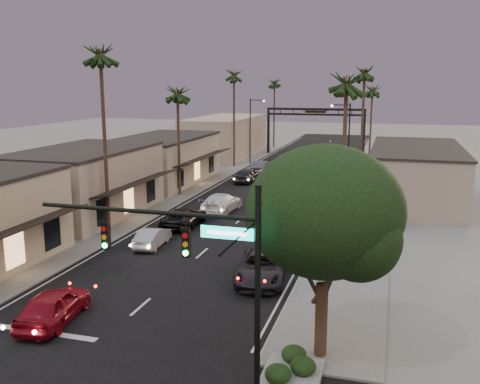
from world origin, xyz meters
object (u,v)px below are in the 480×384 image
Objects in this scene: traffic_signal at (205,258)px; palm_far at (275,81)px; arch at (315,119)px; curbside_near at (262,267)px; oncoming_pickup at (184,217)px; palm_ra at (347,78)px; palm_rc at (373,87)px; oncoming_red at (54,306)px; streetlight_left at (252,126)px; palm_rb at (365,70)px; corner_tree at (326,217)px; oncoming_silver at (152,237)px; palm_lc at (177,89)px; streetlight_right at (346,138)px; palm_ld at (234,72)px; curbside_black at (305,230)px; palm_lb at (100,50)px.

traffic_signal is 0.64× the size of palm_far.
arch is at bearing 94.93° from traffic_signal.
oncoming_pickup is at bearing 125.02° from curbside_near.
palm_ra is 40.01m from palm_rc.
palm_rc reaches higher than curbside_near.
arch reaches higher than oncoming_pickup.
palm_far is 2.73× the size of oncoming_red.
oncoming_red is (3.78, -50.70, -4.51)m from streetlight_left.
oncoming_pickup is (-12.30, -18.99, -11.68)m from palm_rb.
corner_tree is 2.19× the size of oncoming_silver.
curbside_near is (13.59, -20.65, -9.67)m from palm_lc.
streetlight_right is (6.92, -25.00, -0.20)m from arch.
corner_tree is at bearing 172.76° from oncoming_red.
oncoming_silver is (4.49, -58.49, -10.78)m from palm_far.
palm_ld is at bearing -119.25° from streetlight_left.
oncoming_red is at bearing -107.73° from palm_rb.
palm_far is 2.62× the size of curbside_black.
palm_lc is 19.10m from palm_ld.
palm_ra is 0.93× the size of palm_rb.
palm_rc is at bearing -34.89° from arch.
streetlight_left reaches higher than oncoming_silver.
curbside_near is (-0.69, 11.35, -4.28)m from traffic_signal.
palm_lc is (-14.29, 32.00, 5.39)m from traffic_signal.
arch is 1.25× the size of palm_lc.
oncoming_pickup is 9.82m from curbside_black.
palm_far is at bearing 93.95° from streetlight_left.
corner_tree is 53.15m from streetlight_left.
palm_far is at bearing 89.59° from palm_lc.
streetlight_left is (-6.92, -12.00, -0.20)m from arch.
palm_lb is (-18.08, 14.55, 7.41)m from corner_tree.
palm_lb reaches higher than curbside_black.
palm_rc is 58.70m from oncoming_red.
streetlight_right is 0.59× the size of palm_lb.
palm_ra is (17.20, -31.00, -0.97)m from palm_ld.
arch is 1.15× the size of palm_far.
palm_lc is 32.86m from palm_rc.
streetlight_right is 28.89m from palm_lb.
corner_tree is at bearing 133.94° from oncoming_silver.
curbside_near is at bearing -78.02° from palm_far.
corner_tree is at bearing -86.97° from palm_ra.
palm_far is (-16.90, 34.00, -0.97)m from palm_rb.
curbside_near is (8.69, -9.66, 0.07)m from oncoming_pickup.
streetlight_right is 2.24× the size of oncoming_silver.
curbside_near is (-1.93, -29.65, -4.53)m from streetlight_right.
corner_tree is 0.62× the size of palm_rb.
streetlight_right is 19.78m from palm_ld.
oncoming_red is (-3.14, -62.70, -4.71)m from arch.
palm_lc is at bearing 145.10° from palm_ra.
palm_rb is at bearing -71.70° from arch.
palm_lc is at bearing -104.20° from arch.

